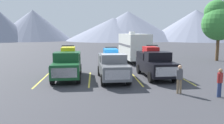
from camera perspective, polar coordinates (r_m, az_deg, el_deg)
The scene contains 13 objects.
ground_plane at distance 16.97m, azimuth 0.43°, elevation -4.78°, with size 240.00×240.00×0.00m, color #38383D.
pickup_truck_a at distance 18.02m, azimuth -11.39°, elevation -0.35°, with size 2.31×5.59×2.58m.
pickup_truck_b at distance 17.19m, azimuth 0.08°, elevation -0.76°, with size 2.26×5.44×2.49m.
pickup_truck_c at distance 18.47m, azimuth 10.92°, elevation -0.19°, with size 2.29×5.39×2.58m.
lot_stripe_a at distance 18.00m, azimuth -17.62°, elevation -4.40°, with size 0.12×5.50×0.01m, color gold.
lot_stripe_b at distance 17.53m, azimuth -5.78°, elevation -4.39°, with size 0.12×5.50×0.01m, color gold.
lot_stripe_c at distance 17.83m, azimuth 6.18°, elevation -4.19°, with size 0.12×5.50×0.01m, color gold.
lot_stripe_d at distance 18.86m, azimuth 17.29°, elevation -3.84°, with size 0.12×5.50×0.01m, color gold.
camper_trailer_a at distance 26.76m, azimuth 5.65°, elevation 4.09°, with size 3.07×7.47×3.70m.
person_a at distance 14.00m, azimuth 26.02°, elevation -4.36°, with size 0.35×0.27×1.65m.
person_c at distance 13.89m, azimuth 17.00°, elevation -3.75°, with size 0.39×0.24×1.75m.
tree_a at distance 31.08m, azimuth 25.70°, elevation 9.56°, with size 4.20×4.20×7.61m.
mountain_ridge at distance 88.90m, azimuth -4.55°, elevation 9.33°, with size 144.46×47.86×14.30m.
Camera 1 is at (-1.42, -16.49, 3.74)m, focal length 35.52 mm.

